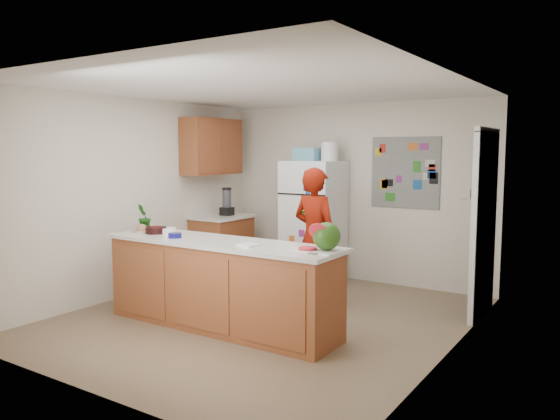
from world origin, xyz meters
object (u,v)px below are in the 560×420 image
Objects in this scene: refrigerator at (314,221)px; cherry_bowl at (156,230)px; person at (315,237)px; watermelon at (327,236)px.

refrigerator is 2.48m from cherry_bowl.
refrigerator reaches higher than cherry_bowl.
refrigerator is at bearing 74.36° from cherry_bowl.
person is 7.09× the size of cherry_bowl.
refrigerator is at bearing 122.18° from watermelon.
watermelon is at bearing 1.77° from cherry_bowl.
watermelon is 1.11× the size of cherry_bowl.
refrigerator is 7.32× the size of cherry_bowl.
watermelon is at bearing -57.82° from refrigerator.
watermelon is at bearing 132.02° from person.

